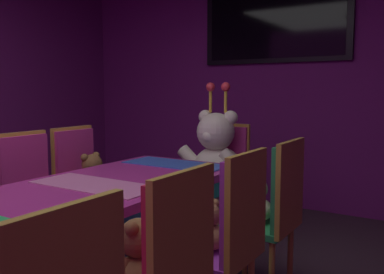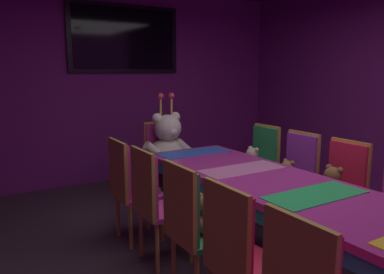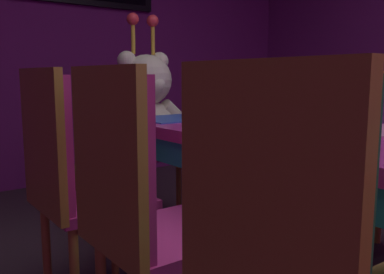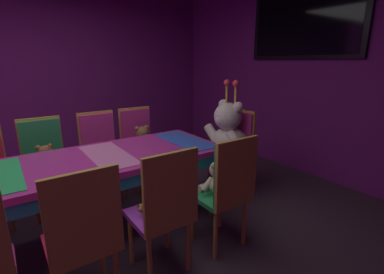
{
  "view_description": "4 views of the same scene",
  "coord_description": "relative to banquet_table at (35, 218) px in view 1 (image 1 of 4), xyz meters",
  "views": [
    {
      "loc": [
        1.73,
        -1.3,
        1.28
      ],
      "look_at": [
        0.15,
        1.2,
        0.95
      ],
      "focal_mm": 39.61,
      "sensor_mm": 36.0,
      "label": 1
    },
    {
      "loc": [
        -2.06,
        -2.12,
        1.6
      ],
      "look_at": [
        0.03,
        1.32,
        0.89
      ],
      "focal_mm": 35.32,
      "sensor_mm": 36.0,
      "label": 2
    },
    {
      "loc": [
        -1.39,
        -0.5,
        0.96
      ],
      "look_at": [
        -0.14,
        1.16,
        0.65
      ],
      "focal_mm": 38.93,
      "sensor_mm": 36.0,
      "label": 3
    },
    {
      "loc": [
        2.31,
        -0.31,
        1.54
      ],
      "look_at": [
        -0.03,
        1.34,
        0.75
      ],
      "focal_mm": 25.76,
      "sensor_mm": 36.0,
      "label": 4
    }
  ],
  "objects": [
    {
      "name": "teddy_right_3",
      "position": [
        0.67,
        0.52,
        -0.09
      ],
      "size": [
        0.21,
        0.28,
        0.26
      ],
      "rotation": [
        0.0,
        0.0,
        3.14
      ],
      "color": "olive",
      "rests_on": "chair_right_3"
    },
    {
      "name": "king_teddy_bear",
      "position": [
        0.0,
        1.81,
        0.09
      ],
      "size": [
        0.69,
        0.53,
        0.89
      ],
      "rotation": [
        0.0,
        0.0,
        -1.57
      ],
      "color": "silver",
      "rests_on": "throne_chair"
    },
    {
      "name": "chair_right_4",
      "position": [
        0.83,
        1.09,
        -0.06
      ],
      "size": [
        0.42,
        0.41,
        0.98
      ],
      "rotation": [
        0.0,
        0.0,
        3.14
      ],
      "color": "#268C4C",
      "rests_on": "ground_plane"
    },
    {
      "name": "chair_right_3",
      "position": [
        0.81,
        0.52,
        -0.06
      ],
      "size": [
        0.42,
        0.41,
        0.98
      ],
      "rotation": [
        0.0,
        0.0,
        3.14
      ],
      "color": "purple",
      "rests_on": "ground_plane"
    },
    {
      "name": "teddy_left_4",
      "position": [
        -0.69,
        1.07,
        -0.06
      ],
      "size": [
        0.27,
        0.35,
        0.33
      ],
      "color": "brown",
      "rests_on": "chair_left_4"
    },
    {
      "name": "teddy_right_4",
      "position": [
        0.69,
        1.09,
        -0.07
      ],
      "size": [
        0.24,
        0.31,
        0.29
      ],
      "rotation": [
        0.0,
        0.0,
        3.14
      ],
      "color": "beige",
      "rests_on": "chair_right_4"
    },
    {
      "name": "banquet_table",
      "position": [
        0.0,
        0.0,
        0.0
      ],
      "size": [
        0.9,
        2.88,
        0.75
      ],
      "color": "#B22D8C",
      "rests_on": "ground_plane"
    },
    {
      "name": "chair_left_3",
      "position": [
        -0.81,
        0.57,
        -0.06
      ],
      "size": [
        0.42,
        0.41,
        0.98
      ],
      "color": "#CC338C",
      "rests_on": "ground_plane"
    },
    {
      "name": "wall_tv",
      "position": [
        0.0,
        3.11,
        1.39
      ],
      "size": [
        1.64,
        0.06,
        0.95
      ],
      "color": "black"
    },
    {
      "name": "chair_right_2",
      "position": [
        0.81,
        -0.02,
        -0.06
      ],
      "size": [
        0.42,
        0.41,
        0.98
      ],
      "rotation": [
        0.0,
        0.0,
        3.14
      ],
      "color": "red",
      "rests_on": "ground_plane"
    },
    {
      "name": "wall_back",
      "position": [
        0.0,
        3.2,
        0.74
      ],
      "size": [
        5.2,
        0.12,
        2.8
      ],
      "primitive_type": "cube",
      "color": "#721E72",
      "rests_on": "ground_plane"
    },
    {
      "name": "throne_chair",
      "position": [
        0.0,
        1.98,
        -0.06
      ],
      "size": [
        0.41,
        0.42,
        0.98
      ],
      "rotation": [
        0.0,
        0.0,
        -1.57
      ],
      "color": "#CC338C",
      "rests_on": "ground_plane"
    },
    {
      "name": "teddy_right_2",
      "position": [
        0.66,
        -0.02,
        -0.06
      ],
      "size": [
        0.26,
        0.34,
        0.32
      ],
      "rotation": [
        0.0,
        0.0,
        3.14
      ],
      "color": "brown",
      "rests_on": "chair_right_2"
    },
    {
      "name": "chair_left_4",
      "position": [
        -0.83,
        1.07,
        -0.06
      ],
      "size": [
        0.42,
        0.41,
        0.98
      ],
      "color": "#CC338C",
      "rests_on": "ground_plane"
    }
  ]
}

